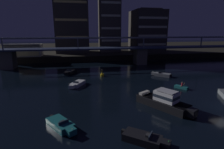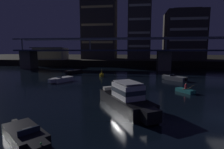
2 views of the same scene
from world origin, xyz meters
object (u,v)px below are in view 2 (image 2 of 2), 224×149
object	(u,v)px
tower_central	(183,36)
speedboat_mid_left	(175,78)
cabin_cruiser_near_left	(126,98)
speedboat_mid_center	(62,79)
dinghy_with_paddler	(185,90)
speedboat_near_right	(26,136)
speedboat_far_left	(74,72)
channel_buoy	(102,75)
waterfront_pavilion	(51,54)
tower_west_low	(100,18)
tower_west_tall	(139,27)
river_bridge	(164,55)

from	to	relation	value
tower_central	speedboat_mid_left	distance (m)	40.79
tower_central	cabin_cruiser_near_left	xyz separation A→B (m)	(-18.79, -55.98, -10.38)
speedboat_mid_center	dinghy_with_paddler	size ratio (longest dim) A/B	1.78
speedboat_near_right	speedboat_mid_left	distance (m)	29.50
speedboat_far_left	channel_buoy	xyz separation A→B (m)	(8.19, -4.85, 0.06)
waterfront_pavilion	speedboat_near_right	bearing A→B (deg)	-64.82
tower_central	cabin_cruiser_near_left	distance (m)	59.95
tower_west_low	tower_central	size ratio (longest dim) A/B	1.84
waterfront_pavilion	speedboat_mid_left	xyz separation A→B (m)	(40.53, -29.77, -4.02)
speedboat_far_left	dinghy_with_paddler	bearing A→B (deg)	-37.95
waterfront_pavilion	channel_buoy	world-z (taller)	waterfront_pavilion
waterfront_pavilion	speedboat_far_left	bearing A→B (deg)	-52.17
speedboat_near_right	speedboat_mid_center	world-z (taller)	same
speedboat_mid_left	speedboat_far_left	world-z (taller)	same
speedboat_mid_left	waterfront_pavilion	bearing A→B (deg)	143.71
speedboat_near_right	speedboat_mid_left	bearing A→B (deg)	60.68
speedboat_near_right	speedboat_mid_center	distance (m)	22.37
cabin_cruiser_near_left	speedboat_near_right	world-z (taller)	cabin_cruiser_near_left
cabin_cruiser_near_left	speedboat_mid_left	world-z (taller)	cabin_cruiser_near_left
tower_west_tall	speedboat_far_left	size ratio (longest dim) A/B	5.32
tower_west_low	speedboat_far_left	world-z (taller)	tower_west_low
speedboat_mid_center	speedboat_far_left	xyz separation A→B (m)	(-1.95, 12.00, 0.00)
speedboat_mid_center	waterfront_pavilion	bearing A→B (deg)	119.30
channel_buoy	speedboat_mid_center	bearing A→B (deg)	-131.12
river_bridge	speedboat_mid_center	xyz separation A→B (m)	(-21.72, -22.29, -4.08)
cabin_cruiser_near_left	speedboat_far_left	size ratio (longest dim) A/B	1.78
tower_west_tall	tower_central	distance (m)	17.64
river_bridge	channel_buoy	distance (m)	22.02
river_bridge	cabin_cruiser_near_left	size ratio (longest dim) A/B	10.24
tower_west_tall	speedboat_near_right	distance (m)	68.41
cabin_cruiser_near_left	dinghy_with_paddler	bearing A→B (deg)	45.60
cabin_cruiser_near_left	tower_central	bearing A→B (deg)	71.45
tower_west_low	waterfront_pavilion	bearing A→B (deg)	-150.00
river_bridge	cabin_cruiser_near_left	distance (m)	37.17
speedboat_mid_left	dinghy_with_paddler	xyz separation A→B (m)	(-0.64, -10.10, -0.14)
tower_west_low	tower_central	bearing A→B (deg)	-3.26
cabin_cruiser_near_left	speedboat_mid_left	size ratio (longest dim) A/B	1.99
channel_buoy	speedboat_far_left	bearing A→B (deg)	149.37
tower_west_low	cabin_cruiser_near_left	world-z (taller)	tower_west_low
speedboat_near_right	dinghy_with_paddler	size ratio (longest dim) A/B	1.69
tower_west_tall	speedboat_mid_center	xyz separation A→B (m)	(-14.68, -45.02, -14.92)
speedboat_mid_left	speedboat_mid_center	world-z (taller)	same
river_bridge	speedboat_far_left	distance (m)	26.13
river_bridge	cabin_cruiser_near_left	world-z (taller)	river_bridge
tower_west_tall	speedboat_near_right	world-z (taller)	tower_west_tall
dinghy_with_paddler	speedboat_near_right	bearing A→B (deg)	-131.48
tower_west_tall	channel_buoy	distance (m)	41.55
tower_central	tower_west_low	bearing A→B (deg)	176.74
tower_west_low	dinghy_with_paddler	size ratio (longest dim) A/B	12.56
speedboat_near_right	speedboat_mid_center	size ratio (longest dim) A/B	0.95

